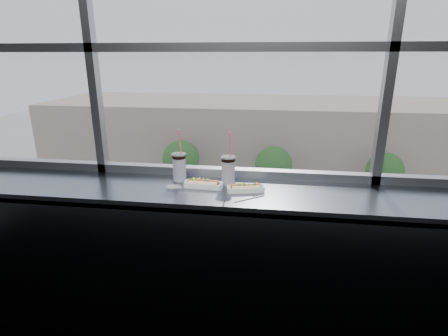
# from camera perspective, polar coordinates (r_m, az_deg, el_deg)

# --- Properties ---
(wall_back_lower) EXTENTS (6.00, 0.00, 6.00)m
(wall_back_lower) POSITION_cam_1_polar(r_m,az_deg,el_deg) (2.80, 1.27, -12.00)
(wall_back_lower) COLOR black
(wall_back_lower) RESTS_ON ground
(counter) EXTENTS (6.00, 0.55, 0.06)m
(counter) POSITION_cam_1_polar(r_m,az_deg,el_deg) (2.33, 0.56, -4.24)
(counter) COLOR slate
(counter) RESTS_ON ground
(counter_fascia) EXTENTS (6.00, 0.04, 1.04)m
(counter_fascia) POSITION_cam_1_polar(r_m,az_deg,el_deg) (2.36, -0.32, -18.37)
(counter_fascia) COLOR slate
(counter_fascia) RESTS_ON ground
(hotdog_tray_left) EXTENTS (0.26, 0.10, 0.06)m
(hotdog_tray_left) POSITION_cam_1_polar(r_m,az_deg,el_deg) (2.35, -3.37, -2.61)
(hotdog_tray_left) COLOR white
(hotdog_tray_left) RESTS_ON counter
(hotdog_tray_right) EXTENTS (0.25, 0.13, 0.06)m
(hotdog_tray_right) POSITION_cam_1_polar(r_m,az_deg,el_deg) (2.28, 3.54, -3.28)
(hotdog_tray_right) COLOR white
(hotdog_tray_right) RESTS_ON counter
(soda_cup_left) EXTENTS (0.10, 0.10, 0.37)m
(soda_cup_left) POSITION_cam_1_polar(r_m,az_deg,el_deg) (2.48, -7.32, 0.39)
(soda_cup_left) COLOR white
(soda_cup_left) RESTS_ON counter
(soda_cup_right) EXTENTS (0.10, 0.10, 0.37)m
(soda_cup_right) POSITION_cam_1_polar(r_m,az_deg,el_deg) (2.39, 0.70, -0.12)
(soda_cup_right) COLOR white
(soda_cup_right) RESTS_ON counter
(loose_straw) EXTENTS (0.18, 0.13, 0.01)m
(loose_straw) POSITION_cam_1_polar(r_m,az_deg,el_deg) (2.18, 4.22, -4.98)
(loose_straw) COLOR white
(loose_straw) RESTS_ON counter
(wrapper) EXTENTS (0.10, 0.07, 0.03)m
(wrapper) POSITION_cam_1_polar(r_m,az_deg,el_deg) (2.36, -8.17, -3.05)
(wrapper) COLOR silver
(wrapper) RESTS_ON counter
(plaza_ground) EXTENTS (120.00, 120.00, 0.00)m
(plaza_ground) POSITION_cam_1_polar(r_m,az_deg,el_deg) (47.71, 7.31, 2.03)
(plaza_ground) COLOR #9D9C93
(plaza_ground) RESTS_ON ground
(street_asphalt) EXTENTS (80.00, 10.00, 0.06)m
(street_asphalt) POSITION_cam_1_polar(r_m,az_deg,el_deg) (25.87, 6.40, -12.15)
(street_asphalt) COLOR black
(street_asphalt) RESTS_ON plaza_ground
(far_sidewalk) EXTENTS (80.00, 6.00, 0.04)m
(far_sidewalk) POSITION_cam_1_polar(r_m,az_deg,el_deg) (33.05, 6.85, -5.24)
(far_sidewalk) COLOR #9D9C93
(far_sidewalk) RESTS_ON plaza_ground
(far_building) EXTENTS (50.00, 14.00, 8.00)m
(far_building) POSITION_cam_1_polar(r_m,az_deg,el_deg) (41.39, 7.40, 5.29)
(far_building) COLOR gray
(far_building) RESTS_ON plaza_ground
(car_near_b) EXTENTS (3.19, 7.09, 2.32)m
(car_near_b) POSITION_cam_1_polar(r_m,az_deg,el_deg) (22.82, -10.45, -13.33)
(car_near_b) COLOR #322D2A
(car_near_b) RESTS_ON street_asphalt
(car_near_a) EXTENTS (3.54, 6.91, 2.21)m
(car_near_a) POSITION_cam_1_polar(r_m,az_deg,el_deg) (25.97, -26.41, -11.11)
(car_near_a) COLOR #8B99A9
(car_near_a) RESTS_ON street_asphalt
(car_near_d) EXTENTS (2.83, 5.71, 1.84)m
(car_near_d) POSITION_cam_1_polar(r_m,az_deg,el_deg) (23.33, 27.30, -15.18)
(car_near_d) COLOR white
(car_near_d) RESTS_ON street_asphalt
(car_far_b) EXTENTS (3.13, 6.46, 2.09)m
(car_far_b) POSITION_cam_1_polar(r_m,az_deg,el_deg) (29.19, 14.62, -6.64)
(car_far_b) COLOR maroon
(car_far_b) RESTS_ON street_asphalt
(car_near_c) EXTENTS (2.70, 5.73, 1.86)m
(car_near_c) POSITION_cam_1_polar(r_m,az_deg,el_deg) (21.98, 9.88, -15.33)
(car_near_c) COLOR #843A11
(car_near_c) RESTS_ON street_asphalt
(car_far_c) EXTENTS (3.38, 6.69, 2.15)m
(car_far_c) POSITION_cam_1_polar(r_m,az_deg,el_deg) (30.56, 26.18, -6.78)
(car_far_c) COLOR white
(car_far_c) RESTS_ON street_asphalt
(car_far_a) EXTENTS (3.26, 7.01, 2.28)m
(car_far_a) POSITION_cam_1_polar(r_m,az_deg,el_deg) (30.09, -8.85, -5.28)
(car_far_a) COLOR black
(car_far_a) RESTS_ON street_asphalt
(pedestrian_b) EXTENTS (0.75, 1.01, 2.26)m
(pedestrian_b) POSITION_cam_1_polar(r_m,az_deg,el_deg) (33.55, 6.53, -2.74)
(pedestrian_b) COLOR #66605B
(pedestrian_b) RESTS_ON far_sidewalk
(pedestrian_d) EXTENTS (0.76, 1.02, 2.29)m
(pedestrian_d) POSITION_cam_1_polar(r_m,az_deg,el_deg) (34.54, 25.49, -3.81)
(pedestrian_d) COLOR #66605B
(pedestrian_d) RESTS_ON far_sidewalk
(pedestrian_a) EXTENTS (0.84, 0.63, 1.90)m
(pedestrian_a) POSITION_cam_1_polar(r_m,az_deg,el_deg) (32.32, -4.68, -3.85)
(pedestrian_a) COLOR #66605B
(pedestrian_a) RESTS_ON far_sidewalk
(pedestrian_c) EXTENTS (0.84, 0.63, 1.90)m
(pedestrian_c) POSITION_cam_1_polar(r_m,az_deg,el_deg) (33.69, 13.30, -3.38)
(pedestrian_c) COLOR #66605B
(pedestrian_c) RESTS_ON far_sidewalk
(tree_left) EXTENTS (3.51, 3.51, 5.49)m
(tree_left) POSITION_cam_1_polar(r_m,az_deg,el_deg) (32.85, -7.00, 1.47)
(tree_left) COLOR #47382B
(tree_left) RESTS_ON far_sidewalk
(tree_center) EXTENTS (3.34, 3.34, 5.22)m
(tree_center) POSITION_cam_1_polar(r_m,az_deg,el_deg) (31.84, 8.07, 0.55)
(tree_center) COLOR #47382B
(tree_center) RESTS_ON far_sidewalk
(tree_right) EXTENTS (3.20, 3.20, 5.00)m
(tree_right) POSITION_cam_1_polar(r_m,az_deg,el_deg) (33.38, 24.79, -0.42)
(tree_right) COLOR #47382B
(tree_right) RESTS_ON far_sidewalk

